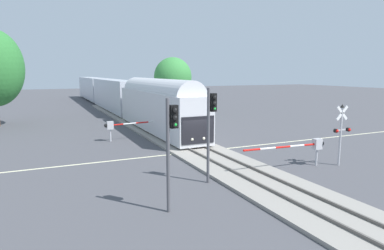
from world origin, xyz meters
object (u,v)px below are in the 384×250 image
object	(u,v)px
crossing_gate_near	(308,146)
elm_centre_background	(173,77)
commuter_train	(115,94)
traffic_signal_near_left	(171,137)
traffic_signal_median	(211,120)
crossing_signal_mast	(341,128)
crossing_gate_far	(119,125)

from	to	relation	value
crossing_gate_near	elm_centre_background	size ratio (longest dim) A/B	0.76
commuter_train	traffic_signal_near_left	bearing A→B (deg)	-98.55
commuter_train	traffic_signal_median	distance (m)	37.26
crossing_signal_mast	traffic_signal_near_left	distance (m)	13.06
crossing_gate_far	traffic_signal_median	world-z (taller)	traffic_signal_median
crossing_signal_mast	traffic_signal_near_left	bearing A→B (deg)	-169.43
commuter_train	crossing_gate_near	distance (m)	37.30
commuter_train	crossing_signal_mast	distance (m)	38.23
crossing_signal_mast	traffic_signal_median	size ratio (longest dim) A/B	0.77
crossing_gate_near	traffic_signal_median	size ratio (longest dim) A/B	1.19
traffic_signal_near_left	traffic_signal_median	world-z (taller)	traffic_signal_median
elm_centre_background	crossing_signal_mast	bearing A→B (deg)	-91.28
crossing_signal_mast	elm_centre_background	world-z (taller)	elm_centre_background
crossing_signal_mast	elm_centre_background	distance (m)	32.03
traffic_signal_median	elm_centre_background	distance (m)	33.06
crossing_signal_mast	traffic_signal_median	xyz separation A→B (m)	(-9.39, 0.46, 1.06)
commuter_train	traffic_signal_near_left	size ratio (longest dim) A/B	12.80
crossing_signal_mast	crossing_gate_far	bearing A→B (deg)	128.74
commuter_train	traffic_signal_near_left	distance (m)	40.47
crossing_gate_near	elm_centre_background	xyz separation A→B (m)	(2.84, 31.25, 3.98)
commuter_train	traffic_signal_near_left	world-z (taller)	commuter_train
crossing_signal_mast	commuter_train	bearing A→B (deg)	100.23
crossing_gate_far	crossing_signal_mast	bearing A→B (deg)	-51.26
traffic_signal_median	commuter_train	bearing A→B (deg)	86.01
crossing_gate_far	traffic_signal_median	size ratio (longest dim) A/B	1.22
crossing_signal_mast	crossing_gate_near	bearing A→B (deg)	163.42
crossing_gate_far	commuter_train	bearing A→B (deg)	78.81
crossing_gate_far	traffic_signal_near_left	xyz separation A→B (m)	(-1.39, -16.62, 1.98)
crossing_gate_near	traffic_signal_median	world-z (taller)	traffic_signal_median
crossing_gate_far	traffic_signal_near_left	distance (m)	16.79
traffic_signal_near_left	elm_centre_background	world-z (taller)	elm_centre_background
crossing_gate_near	crossing_signal_mast	world-z (taller)	crossing_signal_mast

